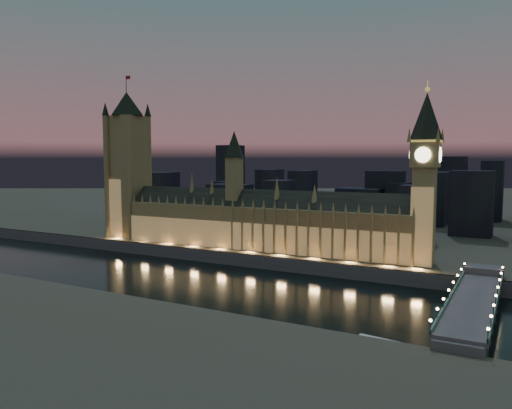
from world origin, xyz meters
The scene contains 9 objects.
ground_plane centered at (0.00, 0.00, 0.00)m, with size 2000.00×2000.00×0.00m, color black.
north_bank centered at (0.00, 520.00, 4.00)m, with size 2000.00×960.00×8.00m, color #49422F.
embankment_wall centered at (0.00, 41.00, 4.00)m, with size 2000.00×2.50×8.00m, color #514A55.
palace_of_westminster centered at (3.64, 61.74, 26.37)m, with size 202.00×26.39×78.00m.
victoria_tower centered at (-110.00, 61.92, 68.31)m, with size 31.68×31.68×121.53m.
elizabeth_tower centered at (108.00, 61.92, 64.80)m, with size 18.00×18.00×102.15m.
westminster_bridge centered at (140.89, -3.45, 5.99)m, with size 18.12×113.00×15.90m.
river_boat centered at (117.22, -58.00, 1.56)m, with size 39.64×14.23×4.50m.
city_backdrop centered at (38.72, 247.79, 30.48)m, with size 442.13×215.63×75.74m.
Camera 1 is at (157.94, -226.13, 67.55)m, focal length 35.00 mm.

